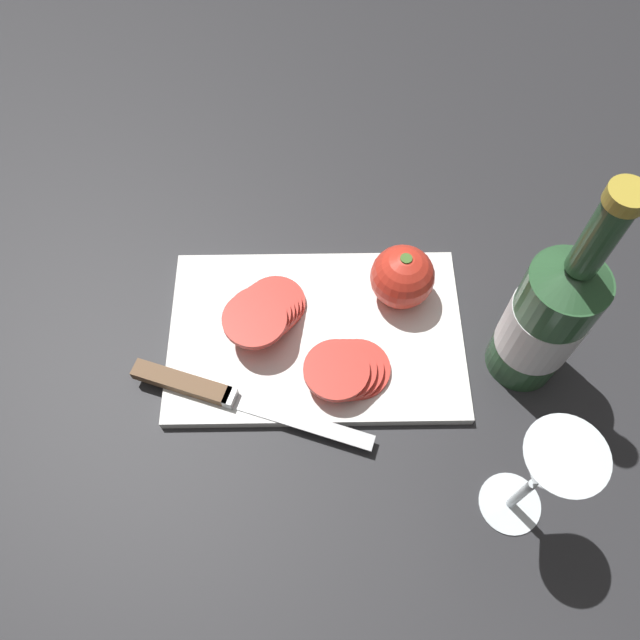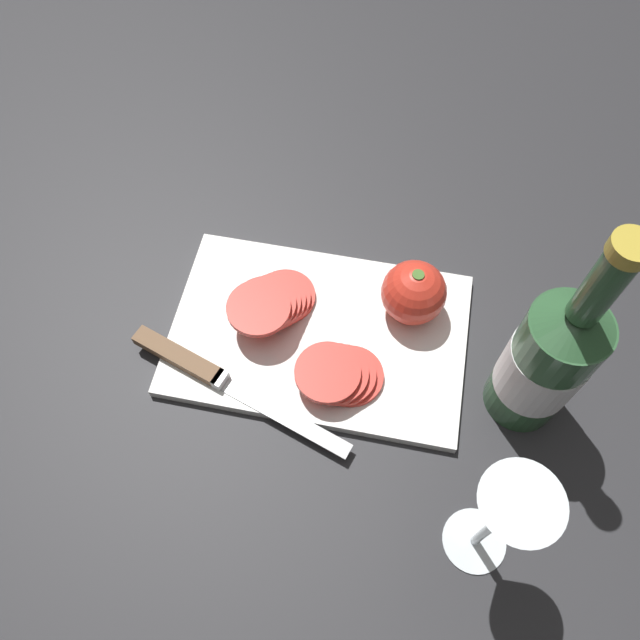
% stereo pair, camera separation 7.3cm
% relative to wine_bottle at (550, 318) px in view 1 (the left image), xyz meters
% --- Properties ---
extents(ground_plane, '(3.00, 3.00, 0.00)m').
position_rel_wine_bottle_xyz_m(ground_plane, '(-0.25, 0.04, -0.11)').
color(ground_plane, '#28282B').
extents(cutting_board, '(0.36, 0.23, 0.01)m').
position_rel_wine_bottle_xyz_m(cutting_board, '(-0.24, 0.04, -0.10)').
color(cutting_board, white).
rests_on(cutting_board, ground_plane).
extents(wine_bottle, '(0.08, 0.08, 0.31)m').
position_rel_wine_bottle_xyz_m(wine_bottle, '(0.00, 0.00, 0.00)').
color(wine_bottle, '#2D5633').
rests_on(wine_bottle, ground_plane).
extents(wine_glass, '(0.07, 0.07, 0.18)m').
position_rel_wine_bottle_xyz_m(wine_glass, '(-0.04, -0.17, 0.02)').
color(wine_glass, silver).
rests_on(wine_glass, ground_plane).
extents(whole_tomato, '(0.08, 0.08, 0.08)m').
position_rel_wine_bottle_xyz_m(whole_tomato, '(-0.14, 0.09, -0.05)').
color(whole_tomato, red).
rests_on(whole_tomato, cutting_board).
extents(knife, '(0.28, 0.11, 0.01)m').
position_rel_wine_bottle_xyz_m(knife, '(-0.38, -0.04, -0.09)').
color(knife, silver).
rests_on(knife, cutting_board).
extents(tomato_slice_stack_near, '(0.10, 0.12, 0.04)m').
position_rel_wine_bottle_xyz_m(tomato_slice_stack_near, '(-0.31, 0.05, -0.07)').
color(tomato_slice_stack_near, red).
rests_on(tomato_slice_stack_near, cutting_board).
extents(tomato_slice_stack_far, '(0.10, 0.09, 0.03)m').
position_rel_wine_bottle_xyz_m(tomato_slice_stack_far, '(-0.21, -0.02, -0.08)').
color(tomato_slice_stack_far, red).
rests_on(tomato_slice_stack_far, cutting_board).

